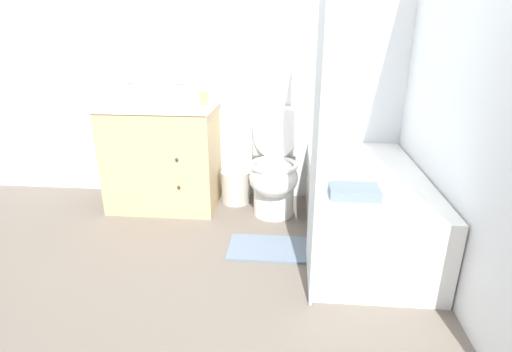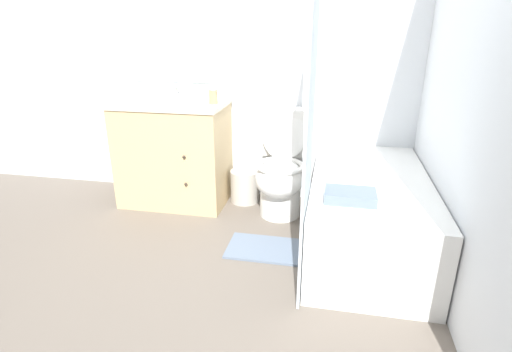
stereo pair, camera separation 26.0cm
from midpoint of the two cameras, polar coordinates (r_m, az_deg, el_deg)
The scene contains 14 objects.
ground_plane at distance 2.26m, azimuth -2.16°, elevation -18.86°, with size 14.00×14.00×0.00m, color #6B6056.
wall_back at distance 3.34m, azimuth 4.15°, elevation 17.54°, with size 8.00×0.06×2.50m.
wall_right at distance 2.62m, azimuth 29.99°, elevation 13.94°, with size 0.05×2.60×2.50m.
vanity_cabinet at distance 3.39m, azimuth -9.46°, elevation 3.34°, with size 0.89×0.57×0.86m.
sink_faucet at distance 3.44m, azimuth -8.89°, elevation 11.47°, with size 0.14×0.12×0.12m.
toilet at distance 3.15m, azimuth 6.03°, elevation 0.82°, with size 0.38×0.63×0.85m.
bathtub at distance 2.84m, azimuth 18.16°, elevation -4.92°, with size 0.75×1.46×0.51m.
shower_curtain at distance 2.10m, azimuth 11.33°, elevation 8.82°, with size 0.02×0.54×2.03m.
wastebasket at distance 3.43m, azimuth 0.56°, elevation -1.49°, with size 0.24×0.24×0.28m.
tissue_box at distance 3.35m, azimuth -7.18°, elevation 11.55°, with size 0.12×0.13×0.12m.
soap_dispenser at distance 3.16m, azimuth -3.75°, elevation 11.26°, with size 0.07×0.07×0.14m.
hand_towel_folded at distance 3.29m, azimuth -15.36°, elevation 10.65°, with size 0.24×0.16×0.08m.
bath_towel_folded at distance 2.34m, azimuth 16.44°, elevation -2.79°, with size 0.29×0.19×0.06m.
bath_mat at distance 2.77m, azimuth 4.67°, elevation -10.43°, with size 0.57×0.33×0.02m.
Camera 2 is at (0.55, -1.67, 1.45)m, focal length 28.00 mm.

